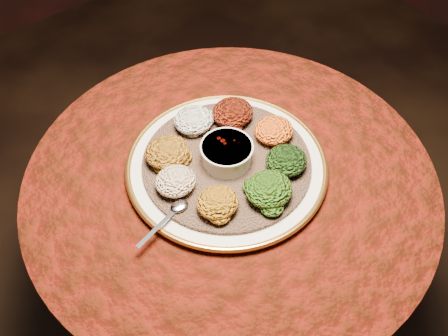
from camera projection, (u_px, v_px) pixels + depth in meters
table at (230, 218)px, 1.30m from camera, size 0.96×0.96×0.73m
platter at (227, 165)px, 1.16m from camera, size 0.49×0.49×0.02m
injera at (227, 162)px, 1.15m from camera, size 0.44×0.44×0.01m
stew_bowl at (227, 153)px, 1.13m from camera, size 0.12×0.12×0.05m
spoon at (176, 209)px, 1.05m from camera, size 0.15×0.05×0.01m
portion_ayib at (194, 120)px, 1.20m from camera, size 0.10×0.09×0.05m
portion_kitfo at (233, 112)px, 1.21m from camera, size 0.10×0.10×0.05m
portion_tikil at (274, 130)px, 1.18m from camera, size 0.09×0.09×0.05m
portion_gomen at (286, 160)px, 1.12m from camera, size 0.10×0.09×0.05m
portion_mixveg at (269, 189)px, 1.06m from camera, size 0.10×0.10×0.05m
portion_kik at (218, 202)px, 1.05m from camera, size 0.09×0.09×0.04m
portion_timatim at (176, 181)px, 1.08m from camera, size 0.09×0.09×0.04m
portion_shiro at (167, 152)px, 1.13m from camera, size 0.10×0.10×0.05m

